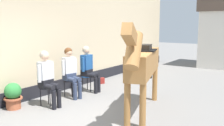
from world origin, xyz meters
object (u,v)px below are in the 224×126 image
(seated_visitor_near, at_px, (47,76))
(satchel_bag, at_px, (100,81))
(seated_visitor_middle, at_px, (70,70))
(seated_visitor_far, at_px, (88,66))
(saddled_horse_center, at_px, (143,63))
(flower_planter_far, at_px, (13,95))

(seated_visitor_near, relative_size, satchel_bag, 4.96)
(seated_visitor_near, xyz_separation_m, seated_visitor_middle, (-0.10, 0.92, 0.00))
(seated_visitor_near, bearing_deg, satchel_bag, 98.55)
(seated_visitor_far, distance_m, satchel_bag, 1.26)
(seated_visitor_far, height_order, saddled_horse_center, saddled_horse_center)
(seated_visitor_far, xyz_separation_m, saddled_horse_center, (2.24, -0.78, 0.38))
(seated_visitor_middle, distance_m, satchel_bag, 1.91)
(seated_visitor_near, height_order, seated_visitor_far, same)
(saddled_horse_center, height_order, satchel_bag, saddled_horse_center)
(seated_visitor_far, bearing_deg, saddled_horse_center, -19.22)
(seated_visitor_middle, distance_m, seated_visitor_far, 0.75)
(seated_visitor_far, bearing_deg, flower_planter_far, -101.25)
(seated_visitor_near, height_order, satchel_bag, seated_visitor_near)
(seated_visitor_middle, bearing_deg, seated_visitor_far, 88.26)
(saddled_horse_center, xyz_separation_m, satchel_bag, (-2.57, 1.79, -1.06))
(seated_visitor_far, bearing_deg, seated_visitor_near, -87.26)
(seated_visitor_near, height_order, flower_planter_far, seated_visitor_near)
(seated_visitor_near, relative_size, flower_planter_far, 2.17)
(seated_visitor_middle, relative_size, seated_visitor_far, 1.00)
(seated_visitor_middle, bearing_deg, flower_planter_far, -105.68)
(seated_visitor_middle, bearing_deg, saddled_horse_center, -0.87)
(seated_visitor_far, relative_size, satchel_bag, 4.96)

